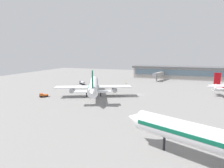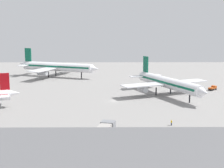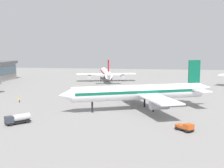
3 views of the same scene
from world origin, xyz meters
name	(u,v)px [view 2 (image 2 of 3)]	position (x,y,z in m)	size (l,w,h in m)	color
ground	(114,101)	(0.00, 0.00, 0.00)	(288.00, 288.00, 0.00)	gray
airplane_at_gate	(167,83)	(22.40, 10.48, 5.47)	(38.72, 46.74, 15.06)	white
airplane_distant	(56,67)	(-32.53, 63.73, 5.88)	(50.56, 41.80, 16.17)	white
pushback_tractor	(213,88)	(45.45, 22.40, 0.97)	(4.54, 4.35, 1.90)	black
ground_crew_worker	(171,123)	(16.21, -31.90, 0.85)	(0.50, 0.54, 1.67)	#1E2338
jet_bridge	(98,138)	(-4.19, -57.30, 5.13)	(7.73, 18.09, 6.74)	#9E9993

